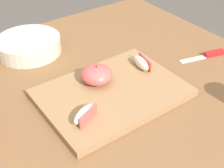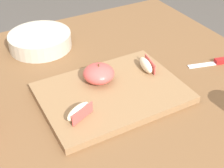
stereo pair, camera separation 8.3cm
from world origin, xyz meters
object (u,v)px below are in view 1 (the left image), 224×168
object	(u,v)px
apple_half_skin_up	(97,74)
apple_wedge_left	(84,114)
cutting_board	(112,93)
apple_wedge_front	(141,63)
paring_knife	(211,54)
ceramic_fruit_bowl	(29,45)

from	to	relation	value
apple_half_skin_up	apple_wedge_left	world-z (taller)	apple_half_skin_up
cutting_board	apple_wedge_front	bearing A→B (deg)	15.97
apple_half_skin_up	apple_wedge_front	size ratio (longest dim) A/B	1.13
apple_half_skin_up	paring_knife	size ratio (longest dim) A/B	0.54
apple_wedge_left	ceramic_fruit_bowl	bearing A→B (deg)	84.93
paring_knife	ceramic_fruit_bowl	distance (m)	0.59
apple_half_skin_up	apple_wedge_left	xyz separation A→B (m)	(-0.11, -0.11, -0.01)
cutting_board	ceramic_fruit_bowl	xyz separation A→B (m)	(-0.08, 0.35, 0.02)
apple_wedge_left	paring_knife	distance (m)	0.50
apple_half_skin_up	apple_wedge_left	size ratio (longest dim) A/B	1.12
cutting_board	apple_wedge_left	distance (m)	0.13
paring_knife	ceramic_fruit_bowl	bearing A→B (deg)	141.79
apple_wedge_left	paring_knife	xyz separation A→B (m)	(0.50, 0.04, -0.03)
apple_half_skin_up	cutting_board	bearing A→B (deg)	-78.69
apple_wedge_left	ceramic_fruit_bowl	size ratio (longest dim) A/B	0.37
cutting_board	apple_half_skin_up	bearing A→B (deg)	101.31
apple_half_skin_up	apple_wedge_front	distance (m)	0.15
cutting_board	paring_knife	xyz separation A→B (m)	(0.38, -0.02, -0.00)
cutting_board	apple_wedge_left	xyz separation A→B (m)	(-0.12, -0.05, 0.03)
apple_wedge_left	ceramic_fruit_bowl	xyz separation A→B (m)	(0.04, 0.40, -0.01)
apple_wedge_front	ceramic_fruit_bowl	size ratio (longest dim) A/B	0.37
apple_wedge_left	apple_wedge_front	bearing A→B (deg)	20.10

